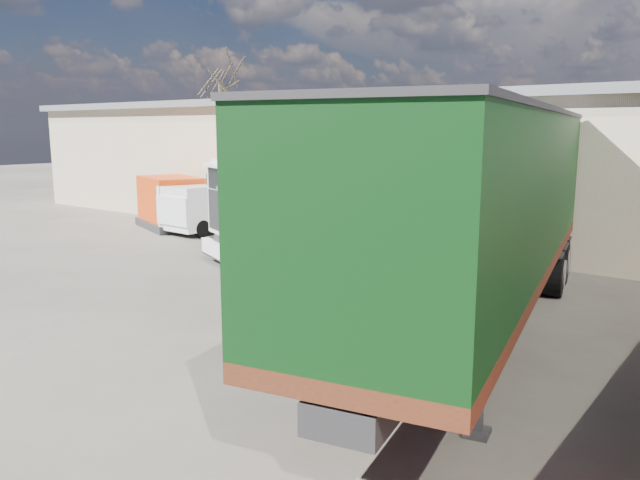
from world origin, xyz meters
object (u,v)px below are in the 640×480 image
Objects in this scene: panel_van at (215,206)px; box_trailer at (478,199)px; orange_skip at (171,206)px; bare_tree at (220,67)px; tractor_unit at (274,209)px.

box_trailer is at bearing -19.42° from panel_van.
orange_skip reaches higher than panel_van.
orange_skip is at bearing 150.04° from box_trailer.
panel_van is 1.22× the size of orange_skip.
bare_tree is 2.01× the size of panel_van.
tractor_unit is at bearing 4.34° from orange_skip.
box_trailer is at bearing 3.46° from tractor_unit.
tractor_unit is at bearing -23.40° from panel_van.
tractor_unit is 8.11m from orange_skip.
box_trailer is 2.87× the size of panel_van.
box_trailer is at bearing 2.61° from orange_skip.
bare_tree reaches higher than orange_skip.
orange_skip is at bearing -52.43° from bare_tree.
bare_tree reaches higher than panel_van.
panel_van is 2.10m from orange_skip.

